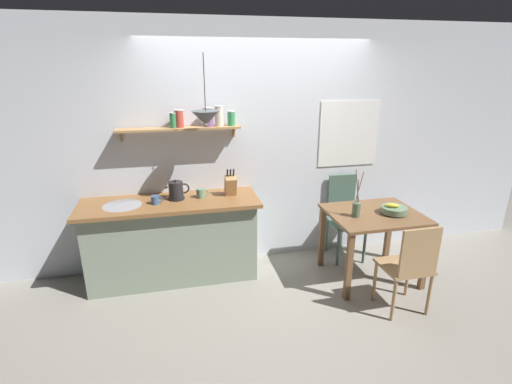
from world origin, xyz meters
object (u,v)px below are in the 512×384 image
object	(u,v)px
dining_table	(373,223)
dining_chair_near	(410,264)
knife_block	(231,185)
coffee_mug_by_sink	(155,200)
coffee_mug_spare	(201,193)
dining_chair_far	(344,213)
fruit_bowl	(394,210)
pendant_lamp	(206,118)
electric_kettle	(176,191)
twig_vase	(356,209)

from	to	relation	value
dining_table	dining_chair_near	world-z (taller)	dining_chair_near
knife_block	coffee_mug_by_sink	bearing A→B (deg)	-172.81
coffee_mug_by_sink	coffee_mug_spare	size ratio (longest dim) A/B	0.92
dining_chair_far	coffee_mug_by_sink	distance (m)	2.21
fruit_bowl	coffee_mug_spare	size ratio (longest dim) A/B	2.05
dining_table	pendant_lamp	size ratio (longest dim) A/B	1.44
dining_chair_near	dining_chair_far	distance (m)	1.23
electric_kettle	pendant_lamp	size ratio (longest dim) A/B	0.38
knife_block	coffee_mug_by_sink	xyz separation A→B (m)	(-0.78, -0.10, -0.07)
dining_chair_near	fruit_bowl	distance (m)	0.69
fruit_bowl	electric_kettle	world-z (taller)	electric_kettle
coffee_mug_by_sink	coffee_mug_spare	bearing A→B (deg)	11.30
dining_chair_far	pendant_lamp	size ratio (longest dim) A/B	1.49
electric_kettle	pendant_lamp	distance (m)	0.84
dining_chair_far	fruit_bowl	distance (m)	0.73
dining_chair_near	twig_vase	world-z (taller)	twig_vase
dining_table	coffee_mug_spare	distance (m)	1.85
dining_table	fruit_bowl	world-z (taller)	fruit_bowl
coffee_mug_spare	fruit_bowl	bearing A→B (deg)	-15.53
fruit_bowl	knife_block	bearing A→B (deg)	161.44
dining_table	dining_chair_near	xyz separation A→B (m)	(0.02, -0.66, -0.13)
dining_table	coffee_mug_by_sink	distance (m)	2.28
dining_chair_far	knife_block	xyz separation A→B (m)	(-1.39, -0.08, 0.48)
dining_table	coffee_mug_by_sink	xyz separation A→B (m)	(-2.23, 0.39, 0.31)
electric_kettle	coffee_mug_by_sink	bearing A→B (deg)	-154.83
twig_vase	knife_block	bearing A→B (deg)	156.24
dining_chair_far	pendant_lamp	xyz separation A→B (m)	(-1.63, -0.24, 1.22)
dining_chair_near	coffee_mug_by_sink	bearing A→B (deg)	155.02
twig_vase	pendant_lamp	world-z (taller)	pendant_lamp
dining_chair_far	electric_kettle	size ratio (longest dim) A/B	3.93
twig_vase	coffee_mug_spare	world-z (taller)	twig_vase
coffee_mug_spare	dining_chair_near	bearing A→B (deg)	-32.59
dining_chair_near	knife_block	world-z (taller)	knife_block
dining_table	coffee_mug_spare	world-z (taller)	coffee_mug_spare
dining_chair_near	coffee_mug_by_sink	world-z (taller)	coffee_mug_by_sink
dining_chair_near	pendant_lamp	world-z (taller)	pendant_lamp
fruit_bowl	electric_kettle	bearing A→B (deg)	166.01
electric_kettle	twig_vase	bearing A→B (deg)	-16.68
pendant_lamp	coffee_mug_spare	bearing A→B (deg)	114.82
electric_kettle	knife_block	xyz separation A→B (m)	(0.57, -0.00, 0.02)
dining_table	coffee_mug_spare	bearing A→B (deg)	164.82
electric_kettle	coffee_mug_by_sink	xyz separation A→B (m)	(-0.21, -0.10, -0.05)
fruit_bowl	coffee_mug_spare	xyz separation A→B (m)	(-1.95, 0.54, 0.15)
knife_block	pendant_lamp	xyz separation A→B (m)	(-0.25, -0.16, 0.74)
pendant_lamp	fruit_bowl	bearing A→B (deg)	-11.68
dining_chair_far	twig_vase	distance (m)	0.71
coffee_mug_spare	pendant_lamp	distance (m)	0.82
dining_table	dining_chair_far	size ratio (longest dim) A/B	0.96
dining_chair_near	twig_vase	xyz separation A→B (m)	(-0.25, 0.61, 0.33)
dining_table	pendant_lamp	bearing A→B (deg)	169.12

